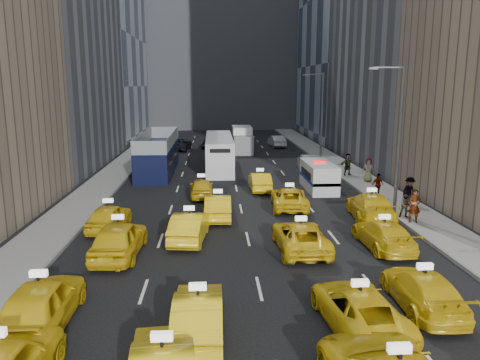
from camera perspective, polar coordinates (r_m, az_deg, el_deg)
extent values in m
plane|color=black|center=(17.08, 3.03, -15.85)|extent=(160.00, 160.00, 0.00)
cube|color=gray|center=(41.73, -15.37, 0.44)|extent=(3.00, 90.00, 0.15)
cube|color=gray|center=(42.60, 13.44, 0.76)|extent=(3.00, 90.00, 0.15)
cube|color=slate|center=(41.45, -13.41, 0.48)|extent=(0.15, 90.00, 0.18)
cube|color=slate|center=(42.21, 11.56, 0.76)|extent=(0.15, 90.00, 0.18)
cube|color=slate|center=(87.91, -2.28, 19.55)|extent=(30.00, 12.00, 40.00)
cylinder|color=#595B60|center=(29.41, 18.81, 4.42)|extent=(0.20, 0.20, 9.00)
cylinder|color=#595B60|center=(28.91, 17.69, 12.93)|extent=(1.80, 0.12, 0.12)
cube|color=slate|center=(28.60, 15.95, 12.95)|extent=(0.50, 0.22, 0.12)
cylinder|color=#595B60|center=(48.45, 9.95, 7.46)|extent=(0.20, 0.20, 9.00)
cylinder|color=#595B60|center=(48.14, 9.06, 12.59)|extent=(1.80, 0.12, 0.12)
cube|color=slate|center=(47.96, 7.98, 12.57)|extent=(0.50, 0.22, 0.12)
imported|color=gold|center=(17.15, -23.06, -13.65)|extent=(1.98, 4.84, 1.65)
imported|color=gold|center=(15.45, -5.11, -15.99)|extent=(1.56, 4.41, 1.45)
imported|color=gold|center=(16.35, 14.26, -14.91)|extent=(2.59, 4.98, 1.34)
imported|color=gold|center=(18.31, 21.40, -12.37)|extent=(2.02, 4.72, 1.35)
imported|color=gold|center=(22.53, -14.53, -6.96)|extent=(2.20, 5.00, 1.68)
imported|color=gold|center=(24.13, -6.17, -5.63)|extent=(2.06, 4.66, 1.49)
imported|color=gold|center=(22.80, 7.39, -6.85)|extent=(2.32, 4.96, 1.37)
imported|color=gold|center=(23.95, 17.08, -6.37)|extent=(2.10, 4.80, 1.37)
imported|color=gold|center=(26.75, -15.68, -4.35)|extent=(2.05, 4.30, 1.42)
imported|color=gold|center=(27.89, -2.69, -3.25)|extent=(1.61, 4.41, 1.44)
imported|color=gold|center=(30.29, 6.03, -2.21)|extent=(2.58, 4.95, 1.33)
imported|color=gold|center=(28.67, 15.66, -3.12)|extent=(2.82, 5.67, 1.58)
imported|color=gold|center=(33.16, -4.72, -0.95)|extent=(1.73, 4.01, 1.35)
imported|color=gold|center=(35.15, 2.45, -0.19)|extent=(1.46, 4.15, 1.37)
cube|color=silver|center=(35.83, 9.58, 0.46)|extent=(2.07, 5.21, 2.07)
cylinder|color=black|center=(34.16, 8.79, -1.12)|extent=(0.28, 0.83, 0.83)
cylinder|color=black|center=(34.55, 11.51, -1.08)|extent=(0.28, 0.83, 0.83)
cylinder|color=black|center=(37.39, 7.73, 0.01)|extent=(0.28, 0.83, 0.83)
cylinder|color=black|center=(37.75, 10.22, 0.04)|extent=(0.28, 0.83, 0.83)
cube|color=navy|center=(35.85, 9.57, 0.24)|extent=(2.11, 5.21, 0.24)
cube|color=red|center=(35.63, 9.64, 2.21)|extent=(0.95, 0.35, 0.15)
cube|color=black|center=(42.86, -9.93, 3.26)|extent=(2.78, 12.12, 3.52)
cylinder|color=black|center=(38.19, -12.56, 0.29)|extent=(0.28, 1.10, 1.10)
cylinder|color=black|center=(37.87, -8.90, 0.34)|extent=(0.28, 1.10, 1.10)
cylinder|color=black|center=(48.25, -10.65, 2.70)|extent=(0.28, 1.10, 1.10)
cylinder|color=black|center=(48.00, -7.74, 2.75)|extent=(0.28, 1.10, 1.10)
cube|color=silver|center=(44.38, -2.55, 3.38)|extent=(3.69, 11.90, 3.02)
cylinder|color=black|center=(39.65, -3.99, 0.96)|extent=(0.28, 1.10, 1.10)
cylinder|color=black|center=(39.68, -0.90, 0.99)|extent=(0.28, 1.10, 1.10)
cylinder|color=black|center=(49.42, -3.87, 3.08)|extent=(0.28, 1.10, 1.10)
cylinder|color=black|center=(49.44, -1.39, 3.11)|extent=(0.28, 1.10, 1.10)
cube|color=silver|center=(55.23, 0.29, 4.97)|extent=(3.04, 6.65, 2.93)
cylinder|color=black|center=(53.01, -0.58, 3.69)|extent=(0.28, 1.10, 1.10)
cylinder|color=black|center=(53.14, 1.46, 3.70)|extent=(0.28, 1.10, 1.10)
cylinder|color=black|center=(57.58, -0.80, 4.32)|extent=(0.28, 1.10, 1.10)
cylinder|color=black|center=(57.69, 1.08, 4.33)|extent=(0.28, 1.10, 1.10)
imported|color=#A0A2A8|center=(43.70, 8.47, 2.13)|extent=(1.69, 4.63, 1.51)
imported|color=black|center=(57.09, -7.40, 4.34)|extent=(2.99, 5.48, 1.46)
imported|color=gray|center=(60.60, -0.41, 4.96)|extent=(2.73, 5.88, 1.66)
imported|color=black|center=(58.73, -3.76, 4.58)|extent=(2.16, 4.24, 1.38)
imported|color=#ADAFB5|center=(59.78, 4.51, 4.74)|extent=(1.89, 4.58, 1.48)
imported|color=gray|center=(28.22, 20.50, -2.99)|extent=(0.79, 0.61, 1.92)
imported|color=gray|center=(29.11, 19.59, -2.84)|extent=(0.83, 0.55, 1.58)
imported|color=gray|center=(32.24, 19.97, -1.27)|extent=(1.28, 0.93, 1.83)
imported|color=gray|center=(34.10, 16.45, -0.57)|extent=(1.03, 0.69, 1.61)
imported|color=gray|center=(39.00, 15.37, 1.21)|extent=(1.05, 0.81, 1.91)
imported|color=gray|center=(41.34, 13.00, 1.89)|extent=(1.82, 0.92, 1.88)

